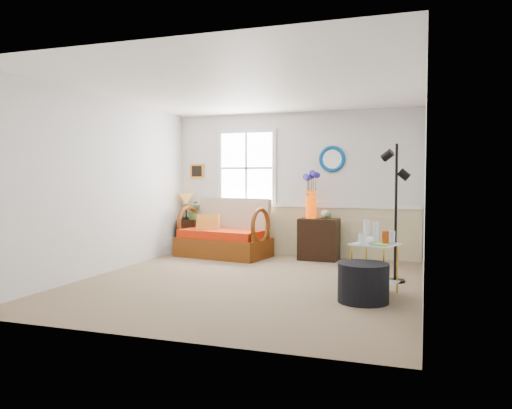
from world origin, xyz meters
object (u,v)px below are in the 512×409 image
(loveseat, at_px, (223,228))
(ottoman, at_px, (363,283))
(lamp_stand, at_px, (187,236))
(floor_lamp, at_px, (396,213))
(side_table, at_px, (375,269))
(cabinet, at_px, (319,239))

(loveseat, height_order, ottoman, loveseat)
(loveseat, relative_size, lamp_stand, 2.57)
(floor_lamp, distance_m, ottoman, 1.49)
(ottoman, bearing_deg, floor_lamp, 77.45)
(lamp_stand, bearing_deg, floor_lamp, -22.32)
(floor_lamp, relative_size, ottoman, 3.24)
(lamp_stand, relative_size, ottoman, 1.07)
(side_table, relative_size, ottoman, 1.07)
(lamp_stand, height_order, side_table, lamp_stand)
(lamp_stand, bearing_deg, loveseat, -20.09)
(lamp_stand, bearing_deg, ottoman, -38.32)
(lamp_stand, xyz_separation_m, side_table, (3.74, -2.42, -0.00))
(cabinet, relative_size, side_table, 1.16)
(floor_lamp, bearing_deg, ottoman, -83.59)
(side_table, bearing_deg, ottoman, -100.15)
(loveseat, xyz_separation_m, floor_lamp, (3.06, -1.29, 0.42))
(lamp_stand, height_order, ottoman, lamp_stand)
(floor_lamp, bearing_deg, lamp_stand, 176.64)
(cabinet, height_order, side_table, cabinet)
(side_table, xyz_separation_m, ottoman, (-0.08, -0.46, -0.09))
(cabinet, xyz_separation_m, floor_lamp, (1.35, -1.48, 0.58))
(side_table, bearing_deg, floor_lamp, 76.09)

